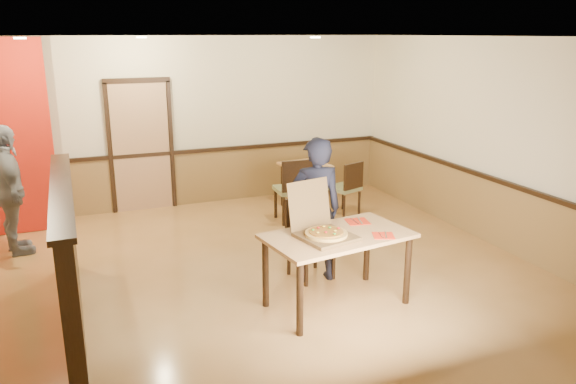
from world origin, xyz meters
The scene contains 25 objects.
floor centered at (0.00, 0.00, 0.00)m, with size 7.00×7.00×0.00m, color tan.
ceiling centered at (0.00, 0.00, 2.80)m, with size 7.00×7.00×0.00m, color black.
wall_back centered at (0.00, 3.50, 1.40)m, with size 7.00×7.00×0.00m, color beige.
wall_right centered at (3.50, 0.00, 1.40)m, with size 7.00×7.00×0.00m, color beige.
wainscot_back centered at (0.00, 3.47, 0.45)m, with size 7.00×0.04×0.90m, color olive.
chair_rail_back centered at (0.00, 3.45, 0.92)m, with size 7.00×0.06×0.06m, color black.
wainscot_right centered at (3.47, 0.00, 0.45)m, with size 0.04×7.00×0.90m, color olive.
chair_rail_right centered at (3.45, 0.00, 0.92)m, with size 0.06×7.00×0.06m, color black.
back_door centered at (-0.80, 3.46, 1.05)m, with size 0.90×0.06×2.10m, color tan.
booth_partition centered at (-2.00, -0.20, 0.74)m, with size 0.20×3.10×1.44m.
spot_a centered at (-2.30, 1.80, 2.78)m, with size 0.14×0.14×0.02m, color beige.
spot_b centered at (-0.80, 2.50, 2.78)m, with size 0.14×0.14×0.02m, color beige.
spot_c centered at (1.40, 1.50, 2.78)m, with size 0.14×0.14×0.02m, color beige.
main_table centered at (0.64, -0.82, 0.70)m, with size 1.62×1.08×0.81m.
diner_chair centered at (0.67, 0.02, 0.52)m, with size 0.54×0.54×0.95m.
side_chair_left centered at (1.26, 1.92, 0.55)m, with size 0.53×0.53×1.01m.
side_chair_right centered at (2.18, 1.94, 0.48)m, with size 0.55×0.55×0.88m.
side_table centered at (1.71, 2.55, 0.58)m, with size 0.78×0.78×0.75m.
diner centered at (0.69, -0.13, 0.86)m, with size 0.63×0.41×1.72m, color black.
passerby centered at (-2.66, 2.08, 0.86)m, with size 1.01×0.42×1.73m, color gray.
pizza_box centered at (0.46, -0.84, 0.88)m, with size 0.63×0.71×0.55m.
pizza centered at (0.47, -0.89, 0.86)m, with size 0.44×0.44×0.03m, color gold.
napkin_near centered at (1.06, -1.04, 0.81)m, with size 0.28×0.28×0.01m.
napkin_far centered at (1.02, -0.54, 0.81)m, with size 0.28×0.28×0.01m.
condiment centered at (1.82, 2.46, 0.83)m, with size 0.06×0.06×0.16m, color #913B1A.
Camera 1 is at (-1.88, -5.76, 2.84)m, focal length 35.00 mm.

